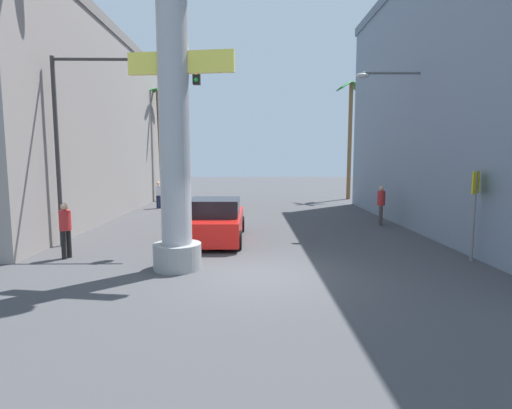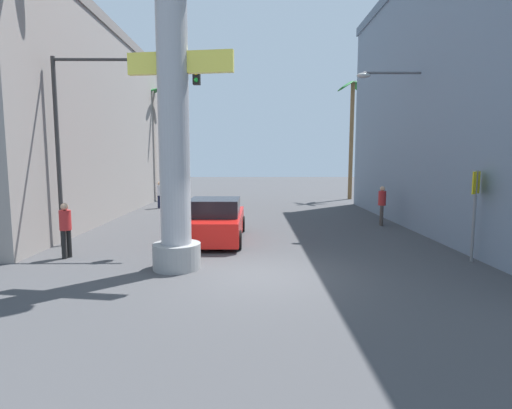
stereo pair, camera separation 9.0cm
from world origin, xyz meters
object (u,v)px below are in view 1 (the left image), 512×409
(neon_sign_pole, at_px, (174,88))
(pedestrian_mid_right, at_px, (381,202))
(palm_tree_near_left, at_px, (9,42))
(palm_tree_far_left, at_px, (161,133))
(traffic_light_mast, at_px, (106,114))
(street_lamp, at_px, (408,133))
(pedestrian_far_left, at_px, (158,193))
(palm_tree_far_right, at_px, (350,126))
(crossing_sign, at_px, (475,202))
(car_lead, at_px, (215,221))
(pedestrian_curb_left, at_px, (65,226))

(neon_sign_pole, relative_size, pedestrian_mid_right, 6.04)
(palm_tree_near_left, bearing_deg, palm_tree_far_left, 87.49)
(neon_sign_pole, xyz_separation_m, palm_tree_near_left, (-4.95, 1.38, 1.52))
(traffic_light_mast, distance_m, palm_tree_far_left, 14.80)
(street_lamp, xyz_separation_m, pedestrian_far_left, (-11.94, 7.76, -3.08))
(neon_sign_pole, distance_m, palm_tree_far_right, 20.88)
(palm_tree_far_left, bearing_deg, crossing_sign, -53.19)
(car_lead, height_order, palm_tree_near_left, palm_tree_near_left)
(street_lamp, relative_size, palm_tree_far_left, 0.82)
(crossing_sign, distance_m, pedestrian_mid_right, 6.42)
(pedestrian_curb_left, bearing_deg, pedestrian_far_left, 89.84)
(pedestrian_curb_left, bearing_deg, palm_tree_far_right, 53.61)
(crossing_sign, bearing_deg, traffic_light_mast, 168.65)
(palm_tree_far_right, bearing_deg, car_lead, -120.20)
(traffic_light_mast, distance_m, pedestrian_far_left, 11.01)
(palm_tree_far_right, bearing_deg, neon_sign_pole, -116.55)
(crossing_sign, xyz_separation_m, palm_tree_near_left, (-13.44, 0.73, 4.60))
(car_lead, relative_size, palm_tree_near_left, 0.50)
(street_lamp, bearing_deg, palm_tree_far_left, 136.32)
(traffic_light_mast, bearing_deg, street_lamp, 13.25)
(pedestrian_curb_left, distance_m, pedestrian_far_left, 12.14)
(palm_tree_far_right, relative_size, palm_tree_near_left, 0.91)
(palm_tree_near_left, bearing_deg, pedestrian_mid_right, 23.63)
(neon_sign_pole, distance_m, pedestrian_mid_right, 11.20)
(neon_sign_pole, relative_size, crossing_sign, 4.01)
(neon_sign_pole, height_order, pedestrian_mid_right, neon_sign_pole)
(palm_tree_far_right, xyz_separation_m, palm_tree_near_left, (-14.29, -17.29, 1.02))
(car_lead, height_order, pedestrian_far_left, pedestrian_far_left)
(palm_tree_far_left, bearing_deg, car_lead, -70.27)
(neon_sign_pole, relative_size, palm_tree_near_left, 1.14)
(palm_tree_far_left, height_order, palm_tree_near_left, palm_tree_near_left)
(pedestrian_curb_left, distance_m, pedestrian_mid_right, 12.83)
(street_lamp, relative_size, traffic_light_mast, 1.03)
(crossing_sign, relative_size, traffic_light_mast, 0.42)
(pedestrian_far_left, bearing_deg, car_lead, -65.94)
(palm_tree_near_left, xyz_separation_m, pedestrian_mid_right, (12.84, 5.62, -5.31))
(palm_tree_far_left, xyz_separation_m, palm_tree_near_left, (-0.71, -16.27, 1.57))
(palm_tree_far_left, distance_m, pedestrian_far_left, 5.82)
(traffic_light_mast, bearing_deg, crossing_sign, -11.35)
(neon_sign_pole, height_order, palm_tree_near_left, neon_sign_pole)
(palm_tree_far_left, xyz_separation_m, pedestrian_curb_left, (0.68, -16.46, -3.80))
(neon_sign_pole, distance_m, traffic_light_mast, 4.07)
(crossing_sign, bearing_deg, palm_tree_near_left, 176.88)
(crossing_sign, relative_size, palm_tree_near_left, 0.28)
(street_lamp, height_order, pedestrian_curb_left, street_lamp)
(pedestrian_far_left, height_order, pedestrian_mid_right, pedestrian_mid_right)
(neon_sign_pole, bearing_deg, pedestrian_mid_right, 41.60)
(car_lead, height_order, pedestrian_mid_right, pedestrian_mid_right)
(pedestrian_curb_left, xyz_separation_m, pedestrian_mid_right, (11.44, 5.81, 0.06))
(car_lead, distance_m, pedestrian_mid_right, 7.84)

